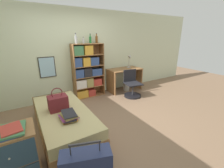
# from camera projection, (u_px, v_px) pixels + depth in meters

# --- Properties ---
(ground_plane) EXTENTS (14.00, 14.00, 0.00)m
(ground_plane) POSITION_uv_depth(u_px,v_px,m) (98.00, 121.00, 3.38)
(ground_plane) COLOR #84664C
(wall_back) EXTENTS (10.00, 0.09, 2.60)m
(wall_back) POSITION_uv_depth(u_px,v_px,m) (71.00, 55.00, 4.37)
(wall_back) COLOR beige
(wall_back) RESTS_ON ground_plane
(bed) EXTENTS (0.90, 1.99, 0.49)m
(bed) POSITION_uv_depth(u_px,v_px,m) (64.00, 121.00, 2.96)
(bed) COLOR olive
(bed) RESTS_ON ground_plane
(handbag) EXTENTS (0.34, 0.26, 0.44)m
(handbag) POSITION_uv_depth(u_px,v_px,m) (58.00, 103.00, 2.84)
(handbag) COLOR maroon
(handbag) RESTS_ON bed
(book_stack_on_bed) EXTENTS (0.30, 0.38, 0.11)m
(book_stack_on_bed) POSITION_uv_depth(u_px,v_px,m) (69.00, 116.00, 2.54)
(book_stack_on_bed) COLOR gold
(book_stack_on_bed) RESTS_ON bed
(dresser) EXTENTS (0.59, 0.49, 0.75)m
(dresser) POSITION_uv_depth(u_px,v_px,m) (13.00, 157.00, 1.91)
(dresser) COLOR olive
(dresser) RESTS_ON ground_plane
(magazine_pile_on_dresser) EXTENTS (0.31, 0.37, 0.05)m
(magazine_pile_on_dresser) POSITION_uv_depth(u_px,v_px,m) (11.00, 130.00, 1.79)
(magazine_pile_on_dresser) COLOR #334C84
(magazine_pile_on_dresser) RESTS_ON dresser
(bookcase) EXTENTS (0.94, 0.33, 1.63)m
(bookcase) POSITION_uv_depth(u_px,v_px,m) (87.00, 72.00, 4.54)
(bookcase) COLOR olive
(bookcase) RESTS_ON ground_plane
(bottle_green) EXTENTS (0.07, 0.07, 0.28)m
(bottle_green) POSITION_uv_depth(u_px,v_px,m) (76.00, 40.00, 4.12)
(bottle_green) COLOR #B7BCC1
(bottle_green) RESTS_ON bookcase
(bottle_brown) EXTENTS (0.06, 0.06, 0.18)m
(bottle_brown) POSITION_uv_depth(u_px,v_px,m) (83.00, 41.00, 4.27)
(bottle_brown) COLOR #B7BCC1
(bottle_brown) RESTS_ON bookcase
(bottle_clear) EXTENTS (0.07, 0.07, 0.27)m
(bottle_clear) POSITION_uv_depth(u_px,v_px,m) (90.00, 40.00, 4.37)
(bottle_clear) COLOR #1E6B2D
(bottle_clear) RESTS_ON bookcase
(bottle_blue) EXTENTS (0.07, 0.07, 0.29)m
(bottle_blue) POSITION_uv_depth(u_px,v_px,m) (97.00, 39.00, 4.47)
(bottle_blue) COLOR brown
(bottle_blue) RESTS_ON bookcase
(desk) EXTENTS (1.15, 0.61, 0.77)m
(desk) POSITION_uv_depth(u_px,v_px,m) (125.00, 76.00, 5.17)
(desk) COLOR olive
(desk) RESTS_ON ground_plane
(desk_lamp) EXTENTS (0.20, 0.15, 0.48)m
(desk_lamp) POSITION_uv_depth(u_px,v_px,m) (130.00, 58.00, 5.22)
(desk_lamp) COLOR #ADA89E
(desk_lamp) RESTS_ON desk
(desk_chair) EXTENTS (0.55, 0.55, 0.83)m
(desk_chair) POSITION_uv_depth(u_px,v_px,m) (132.00, 88.00, 4.73)
(desk_chair) COLOR black
(desk_chair) RESTS_ON ground_plane
(waste_bin) EXTENTS (0.21, 0.21, 0.29)m
(waste_bin) POSITION_uv_depth(u_px,v_px,m) (126.00, 86.00, 5.26)
(waste_bin) COLOR #B7B2A8
(waste_bin) RESTS_ON ground_plane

